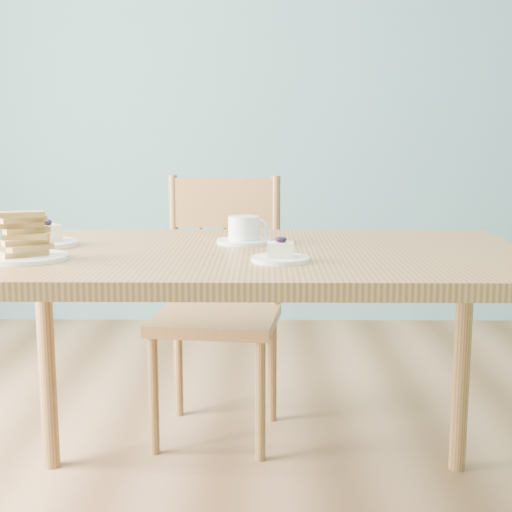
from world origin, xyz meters
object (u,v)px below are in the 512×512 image
(dining_chair, at_px, (218,305))
(cheesecake_plate_near, at_px, (280,255))
(coffee_cup, at_px, (244,232))
(biscotti_plate, at_px, (26,243))
(dining_table, at_px, (252,280))
(cheesecake_plate_far, at_px, (45,239))

(dining_chair, distance_m, cheesecake_plate_near, 0.94)
(cheesecake_plate_near, distance_m, coffee_cup, 0.32)
(dining_chair, height_order, biscotti_plate, dining_chair)
(dining_table, bearing_deg, coffee_cup, 99.93)
(dining_table, xyz_separation_m, coffee_cup, (-0.02, 0.13, 0.12))
(cheesecake_plate_far, xyz_separation_m, biscotti_plate, (0.02, -0.23, 0.02))
(cheesecake_plate_near, xyz_separation_m, coffee_cup, (-0.10, 0.30, 0.02))
(dining_chair, height_order, cheesecake_plate_far, dining_chair)
(coffee_cup, height_order, biscotti_plate, biscotti_plate)
(dining_chair, xyz_separation_m, biscotti_plate, (-0.43, -0.83, 0.36))
(dining_chair, relative_size, cheesecake_plate_near, 6.61)
(cheesecake_plate_far, bearing_deg, dining_table, -7.61)
(coffee_cup, relative_size, biscotti_plate, 0.77)
(biscotti_plate, bearing_deg, coffee_cup, 27.67)
(dining_table, height_order, biscotti_plate, biscotti_plate)
(cheesecake_plate_near, xyz_separation_m, cheesecake_plate_far, (-0.67, 0.25, 0.00))
(dining_chair, xyz_separation_m, cheesecake_plate_far, (-0.45, -0.60, 0.34))
(coffee_cup, distance_m, biscotti_plate, 0.62)
(dining_table, distance_m, biscotti_plate, 0.60)
(dining_table, height_order, dining_chair, dining_chair)
(dining_chair, bearing_deg, coffee_cup, -70.85)
(cheesecake_plate_far, distance_m, biscotti_plate, 0.23)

